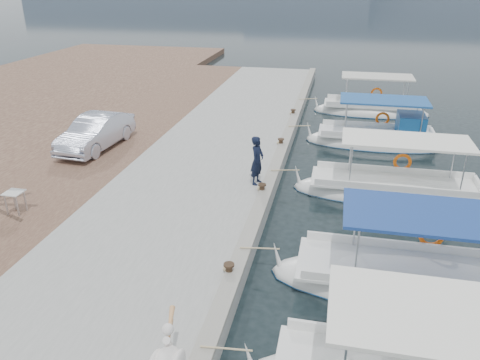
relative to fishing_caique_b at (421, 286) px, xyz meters
name	(u,v)px	position (x,y,z in m)	size (l,w,h in m)	color
ground	(265,227)	(-4.50, 2.41, -0.12)	(400.00, 400.00, 0.00)	black
concrete_quay	(215,158)	(-7.50, 7.41, 0.13)	(6.00, 40.00, 0.50)	gray
quay_curb	(279,156)	(-4.72, 7.41, 0.44)	(0.44, 40.00, 0.12)	gray
cobblestone_strip	(108,150)	(-12.50, 7.41, 0.13)	(4.00, 40.00, 0.50)	brown
fishing_caique_b	(421,286)	(0.00, 0.00, 0.00)	(7.83, 2.42, 2.83)	white
fishing_caique_c	(393,193)	(-0.23, 5.64, 0.00)	(7.38, 2.16, 2.83)	white
fishing_caique_d	(378,141)	(-0.49, 11.40, 0.07)	(6.63, 2.29, 2.83)	white
fishing_caique_e	(371,112)	(-0.61, 16.93, 0.00)	(6.61, 2.22, 2.83)	white
mooring_bollards	(262,188)	(-4.85, 3.91, 0.57)	(0.28, 20.28, 0.33)	black
fisherman	(257,160)	(-5.17, 4.66, 1.27)	(0.65, 0.43, 1.79)	black
parked_car	(96,132)	(-12.72, 6.95, 1.09)	(1.52, 4.35, 1.43)	silver
folding_table	(15,198)	(-12.28, 0.78, 0.90)	(0.55, 0.55, 0.73)	silver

